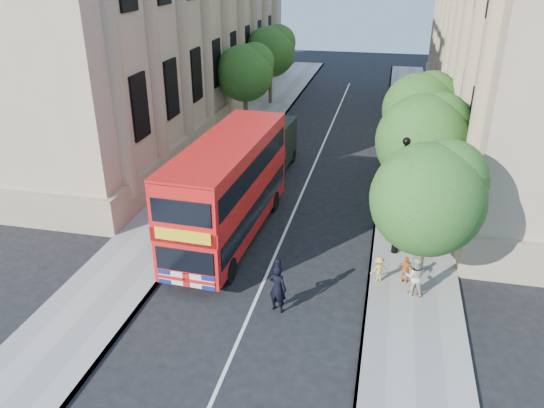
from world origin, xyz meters
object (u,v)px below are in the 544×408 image
Objects in this scene: double_decker_bus at (229,187)px; box_van at (271,148)px; police_constable at (278,288)px; woman_pedestrian at (415,276)px; lamp_post at (400,202)px.

double_decker_bus is 1.99× the size of box_van.
police_constable is 1.21× the size of woman_pedestrian.
box_van is (-0.06, 8.68, -1.14)m from double_decker_bus.
double_decker_bus is 8.75m from woman_pedestrian.
lamp_post is 11.42m from box_van.
woman_pedestrian is (8.07, -2.97, -1.61)m from double_decker_bus.
woman_pedestrian is (8.14, -11.65, -0.47)m from box_van.
double_decker_bus is at bearing -18.94° from woman_pedestrian.
police_constable is 5.19m from woman_pedestrian.
lamp_post is at bearing -46.18° from box_van.
lamp_post reaches higher than police_constable.
police_constable is (3.34, -13.62, -0.43)m from box_van.
box_van is at bearing 92.96° from double_decker_bus.
double_decker_bus is 6.41× the size of woman_pedestrian.
police_constable is (-4.07, -5.00, -1.57)m from lamp_post.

